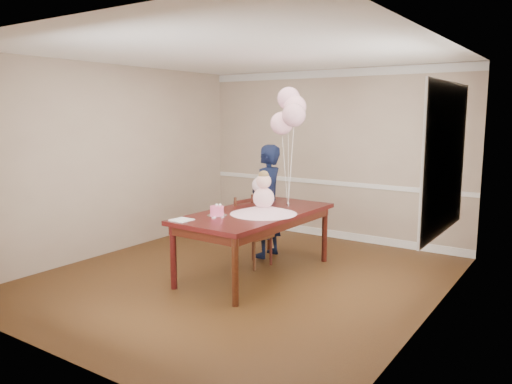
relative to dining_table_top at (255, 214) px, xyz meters
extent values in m
cube|color=#311C0C|center=(-0.06, -0.23, -0.78)|extent=(4.50, 5.00, 0.00)
cube|color=white|center=(-0.06, -0.23, 1.92)|extent=(4.50, 5.00, 0.02)
cube|color=tan|center=(-0.06, 2.27, 0.57)|extent=(4.50, 0.02, 2.70)
cube|color=tan|center=(-0.06, -2.73, 0.57)|extent=(4.50, 0.02, 2.70)
cube|color=tan|center=(-2.31, -0.23, 0.57)|extent=(0.02, 5.00, 2.70)
cube|color=tan|center=(2.19, -0.23, 0.57)|extent=(0.02, 5.00, 2.70)
cube|color=white|center=(-0.06, 2.26, 0.12)|extent=(4.50, 0.02, 0.07)
cube|color=silver|center=(-0.06, 2.26, 1.85)|extent=(4.50, 0.02, 0.12)
cube|color=white|center=(-0.06, 2.26, -0.72)|extent=(4.50, 0.02, 0.12)
cube|color=silver|center=(2.17, 0.27, 0.77)|extent=(0.02, 1.66, 1.56)
cube|color=white|center=(2.15, 0.27, 0.77)|extent=(0.01, 1.50, 1.40)
cube|color=black|center=(0.00, 0.00, 0.00)|extent=(1.14, 2.18, 0.05)
cube|color=black|center=(0.00, 0.00, -0.08)|extent=(1.03, 2.07, 0.11)
cylinder|color=black|center=(-0.48, -0.98, -0.40)|extent=(0.08, 0.08, 0.75)
cylinder|color=black|center=(0.42, -1.00, -0.40)|extent=(0.08, 0.08, 0.75)
cylinder|color=black|center=(-0.42, 1.00, -0.40)|extent=(0.08, 0.08, 0.75)
cylinder|color=black|center=(0.48, 0.98, -0.40)|extent=(0.08, 0.08, 0.75)
cone|color=#EAACC3|center=(0.16, -0.06, 0.08)|extent=(0.84, 0.84, 0.11)
sphere|color=#FFA1D2|center=(0.16, -0.06, 0.22)|extent=(0.26, 0.26, 0.26)
sphere|color=beige|center=(0.16, -0.06, 0.42)|extent=(0.18, 0.18, 0.18)
sphere|color=brown|center=(0.16, -0.06, 0.49)|extent=(0.13, 0.13, 0.13)
cylinder|color=white|center=(-0.23, -0.48, 0.03)|extent=(0.24, 0.24, 0.01)
cylinder|color=#E64879|center=(-0.23, -0.48, 0.09)|extent=(0.17, 0.17, 0.11)
sphere|color=silver|center=(-0.23, -0.48, 0.16)|extent=(0.03, 0.03, 0.03)
sphere|color=white|center=(-0.20, -0.46, 0.16)|extent=(0.03, 0.03, 0.03)
cylinder|color=silver|center=(-0.15, 0.33, 0.11)|extent=(0.11, 0.11, 0.17)
sphere|color=beige|center=(-0.15, 0.33, 0.31)|extent=(0.20, 0.20, 0.20)
cube|color=white|center=(-0.40, -0.90, 0.03)|extent=(0.22, 0.22, 0.01)
cylinder|color=#BCBDC1|center=(0.13, 0.59, 0.04)|extent=(0.04, 0.04, 0.02)
sphere|color=#FFB4C8|center=(0.02, 0.59, 1.10)|extent=(0.30, 0.30, 0.30)
sphere|color=#D899AD|center=(0.23, 0.53, 1.21)|extent=(0.30, 0.30, 0.30)
sphere|color=#F0AAC1|center=(0.15, 0.69, 1.32)|extent=(0.30, 0.30, 0.30)
sphere|color=#E5A2BD|center=(0.04, 0.72, 1.42)|extent=(0.30, 0.30, 0.30)
cylinder|color=white|center=(0.07, 0.59, 0.49)|extent=(0.10, 0.01, 0.90)
cylinder|color=white|center=(0.18, 0.56, 0.54)|extent=(0.11, 0.06, 1.00)
cylinder|color=white|center=(0.14, 0.64, 0.60)|extent=(0.03, 0.10, 1.11)
cylinder|color=white|center=(0.08, 0.65, 0.65)|extent=(0.09, 0.11, 1.22)
cube|color=#3C1F10|center=(-0.22, 0.29, -0.37)|extent=(0.45, 0.45, 0.05)
cylinder|color=#32180D|center=(-0.41, 0.16, -0.59)|extent=(0.04, 0.04, 0.39)
cylinder|color=#3B1D10|center=(-0.09, 0.11, -0.59)|extent=(0.04, 0.04, 0.39)
cylinder|color=#34120E|center=(-0.36, 0.48, -0.59)|extent=(0.04, 0.04, 0.39)
cylinder|color=#38130F|center=(-0.04, 0.43, -0.59)|extent=(0.04, 0.04, 0.39)
cylinder|color=#3B1D10|center=(-0.43, 0.16, -0.11)|extent=(0.04, 0.04, 0.51)
cylinder|color=#38170F|center=(-0.38, 0.48, -0.11)|extent=(0.04, 0.04, 0.51)
cube|color=#37200F|center=(-0.40, 0.32, -0.22)|extent=(0.08, 0.36, 0.05)
cube|color=#341A0E|center=(-0.40, 0.32, -0.08)|extent=(0.08, 0.36, 0.05)
cube|color=#3D1510|center=(-0.40, 0.32, 0.07)|extent=(0.08, 0.36, 0.05)
imported|color=black|center=(-0.32, 0.76, 0.01)|extent=(0.39, 0.58, 1.59)
camera|label=1|loc=(3.40, -5.04, 1.23)|focal=35.00mm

